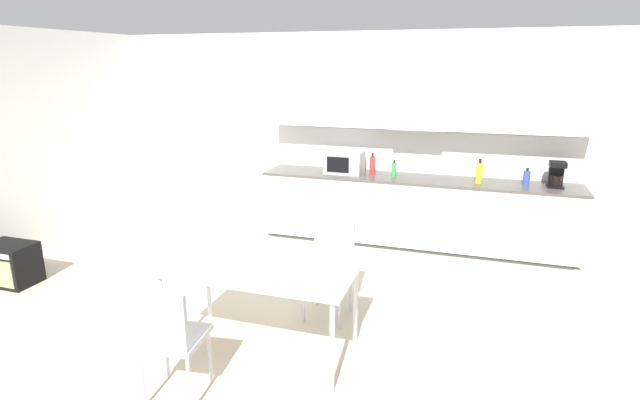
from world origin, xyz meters
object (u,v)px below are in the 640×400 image
Objects in this scene: microwave at (344,162)px; bottle_yellow at (479,173)px; coffee_maker at (556,174)px; pendant_lamp at (255,110)px; bottle_green at (394,170)px; dining_table at (261,270)px; guitar_amp at (11,264)px; chair_near_left at (168,333)px; bottle_blue at (527,177)px; chair_far_right at (331,260)px; bottle_red at (372,165)px.

bottle_yellow is at bearing -1.57° from microwave.
pendant_lamp reaches higher than coffee_maker.
microwave is 1.50× the size of pendant_lamp.
pendant_lamp is at bearing -101.01° from bottle_green.
bottle_green is at bearing -178.09° from coffee_maker.
microwave is 0.32× the size of dining_table.
chair_near_left is at bearing -22.55° from guitar_amp.
microwave is 2.45× the size of bottle_blue.
bottle_blue is at bearing 50.41° from chair_far_right.
coffee_maker is at bearing 53.20° from chair_near_left.
microwave is 3.68m from chair_near_left.
dining_table is at bearing -113.45° from chair_far_right.
coffee_maker is at bearing 0.35° from bottle_red.
dining_table is 1.24m from pendant_lamp.
microwave is 0.66m from bottle_green.
chair_far_right is 1.00× the size of chair_near_left.
bottle_blue is (-0.31, 0.03, -0.07)m from coffee_maker.
dining_table is 1.72× the size of chair_far_right.
bottle_blue is at bearing 56.67° from chair_near_left.
bottle_yellow is at bearing -175.10° from coffee_maker.
bottle_green is 3.03m from pendant_lamp.
bottle_green is 3.73m from chair_near_left.
dining_table is 4.66× the size of pendant_lamp.
bottle_red is 0.54× the size of guitar_amp.
bottle_blue is 0.61× the size of pendant_lamp.
bottle_yellow is at bearing 62.17° from chair_near_left.
chair_far_right is 3.45m from guitar_amp.
microwave is at bearing 40.17° from guitar_amp.
microwave is at bearing -177.94° from bottle_red.
coffee_maker is (2.52, 0.03, 0.01)m from microwave.
bottle_green is at bearing -176.47° from bottle_blue.
pendant_lamp is at bearing -87.88° from microwave.
guitar_amp is (-2.96, -2.50, -0.80)m from microwave.
bottle_green is 4.44m from guitar_amp.
bottle_yellow reaches higher than guitar_amp.
pendant_lamp is at bearing -6.65° from guitar_amp.
bottle_blue reaches higher than dining_table.
bottle_green is 2.89m from dining_table.
dining_table is at bearing -101.01° from bottle_green.
microwave reaches higher than chair_far_right.
chair_near_left is at bearing -123.33° from bottle_blue.
chair_far_right reaches higher than guitar_amp.
pendant_lamp is at bearing -95.20° from bottle_red.
bottle_yellow is at bearing -2.59° from bottle_red.
microwave is at bearing 178.43° from bottle_yellow.
coffee_maker is 3.78m from dining_table.
bottle_red reaches higher than guitar_amp.
bottle_red is at bearing 2.06° from microwave.
microwave is 3.00m from pendant_lamp.
coffee_maker is 1.06× the size of bottle_red.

